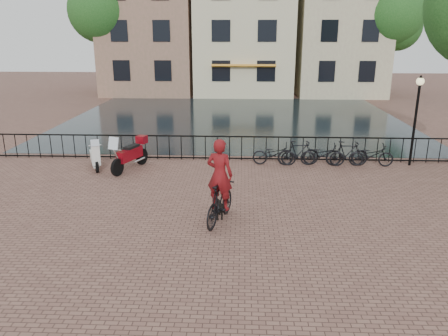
{
  "coord_description": "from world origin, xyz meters",
  "views": [
    {
      "loc": [
        0.57,
        -9.38,
        5.04
      ],
      "look_at": [
        0.0,
        3.0,
        1.2
      ],
      "focal_mm": 35.0,
      "sensor_mm": 36.0,
      "label": 1
    }
  ],
  "objects_px": {
    "dog": "(219,208)",
    "scooter": "(94,152)",
    "motorcycle": "(129,151)",
    "lamp_post": "(417,106)",
    "cyclist": "(220,186)"
  },
  "relations": [
    {
      "from": "lamp_post",
      "to": "cyclist",
      "type": "height_order",
      "value": "lamp_post"
    },
    {
      "from": "dog",
      "to": "scooter",
      "type": "xyz_separation_m",
      "value": [
        -5.05,
        4.48,
        0.39
      ]
    },
    {
      "from": "cyclist",
      "to": "dog",
      "type": "bearing_deg",
      "value": -63.03
    },
    {
      "from": "scooter",
      "to": "dog",
      "type": "bearing_deg",
      "value": -65.42
    },
    {
      "from": "lamp_post",
      "to": "dog",
      "type": "distance_m",
      "value": 9.39
    },
    {
      "from": "cyclist",
      "to": "dog",
      "type": "distance_m",
      "value": 0.84
    },
    {
      "from": "lamp_post",
      "to": "motorcycle",
      "type": "distance_m",
      "value": 11.14
    },
    {
      "from": "cyclist",
      "to": "motorcycle",
      "type": "bearing_deg",
      "value": -34.38
    },
    {
      "from": "motorcycle",
      "to": "scooter",
      "type": "distance_m",
      "value": 1.4
    },
    {
      "from": "motorcycle",
      "to": "dog",
      "type": "bearing_deg",
      "value": -29.45
    },
    {
      "from": "dog",
      "to": "motorcycle",
      "type": "height_order",
      "value": "motorcycle"
    },
    {
      "from": "dog",
      "to": "scooter",
      "type": "distance_m",
      "value": 6.76
    },
    {
      "from": "dog",
      "to": "lamp_post",
      "type": "bearing_deg",
      "value": 23.79
    },
    {
      "from": "motorcycle",
      "to": "lamp_post",
      "type": "bearing_deg",
      "value": 26.57
    },
    {
      "from": "motorcycle",
      "to": "scooter",
      "type": "relative_size",
      "value": 1.47
    }
  ]
}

